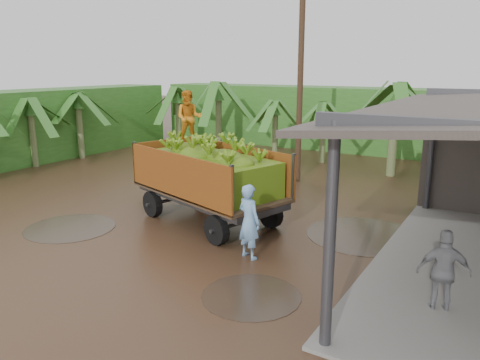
{
  "coord_description": "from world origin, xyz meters",
  "views": [
    {
      "loc": [
        7.8,
        -10.7,
        4.82
      ],
      "look_at": [
        0.49,
        1.37,
        1.36
      ],
      "focal_mm": 35.0,
      "sensor_mm": 36.0,
      "label": 1
    }
  ],
  "objects_px": {
    "banana_trailer": "(208,174)",
    "man_grey": "(444,272)",
    "utility_pole": "(300,75)",
    "man_blue": "(249,221)"
  },
  "relations": [
    {
      "from": "banana_trailer",
      "to": "utility_pole",
      "type": "distance_m",
      "value": 7.04
    },
    {
      "from": "banana_trailer",
      "to": "man_grey",
      "type": "height_order",
      "value": "banana_trailer"
    },
    {
      "from": "man_grey",
      "to": "utility_pole",
      "type": "xyz_separation_m",
      "value": [
        -7.04,
        8.65,
        3.56
      ]
    },
    {
      "from": "man_grey",
      "to": "utility_pole",
      "type": "relative_size",
      "value": 0.2
    },
    {
      "from": "man_blue",
      "to": "utility_pole",
      "type": "bearing_deg",
      "value": -55.9
    },
    {
      "from": "utility_pole",
      "to": "man_grey",
      "type": "bearing_deg",
      "value": -50.83
    },
    {
      "from": "banana_trailer",
      "to": "man_grey",
      "type": "xyz_separation_m",
      "value": [
        7.2,
        -2.24,
        -0.66
      ]
    },
    {
      "from": "banana_trailer",
      "to": "man_grey",
      "type": "relative_size",
      "value": 4.06
    },
    {
      "from": "banana_trailer",
      "to": "man_blue",
      "type": "bearing_deg",
      "value": -18.81
    },
    {
      "from": "man_grey",
      "to": "utility_pole",
      "type": "bearing_deg",
      "value": -69.17
    }
  ]
}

